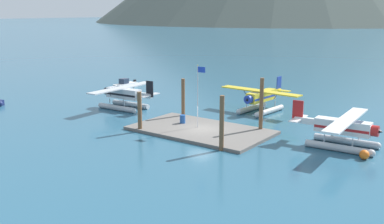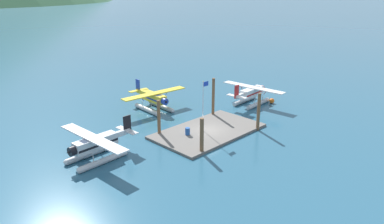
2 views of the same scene
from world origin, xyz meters
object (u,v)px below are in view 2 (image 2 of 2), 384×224
mooring_buoy (272,101)px  seaplane_yellow_bow_centre (154,100)px  seaplane_white_stbd_fwd (252,94)px  seaplane_silver_port_fwd (96,146)px  flagpole (204,100)px  fuel_drum (188,131)px

mooring_buoy → seaplane_yellow_bow_centre: bearing=145.0°
seaplane_yellow_bow_centre → seaplane_white_stbd_fwd: size_ratio=1.00×
mooring_buoy → seaplane_silver_port_fwd: (-29.67, 2.20, 1.18)m
flagpole → mooring_buoy: flagpole is taller
flagpole → fuel_drum: flagpole is taller
flagpole → fuel_drum: 4.25m
flagpole → mooring_buoy: 16.73m
seaplane_silver_port_fwd → flagpole: bearing=-11.8°
flagpole → fuel_drum: size_ratio=7.25×
flagpole → seaplane_yellow_bow_centre: (1.22, 11.15, -2.67)m
flagpole → seaplane_silver_port_fwd: 13.95m
seaplane_silver_port_fwd → seaplane_white_stbd_fwd: (27.15, -0.14, 0.00)m
seaplane_silver_port_fwd → seaplane_white_stbd_fwd: bearing=-0.3°
mooring_buoy → seaplane_white_stbd_fwd: (-2.51, 2.06, 1.18)m
fuel_drum → mooring_buoy: bearing=0.6°
seaplane_yellow_bow_centre → fuel_drum: bearing=-108.4°
seaplane_yellow_bow_centre → seaplane_silver_port_fwd: size_ratio=1.00×
seaplane_yellow_bow_centre → seaplane_white_stbd_fwd: bearing=-34.1°
fuel_drum → seaplane_white_stbd_fwd: bearing=8.0°
flagpole → seaplane_yellow_bow_centre: bearing=83.8°
seaplane_white_stbd_fwd → fuel_drum: bearing=-172.0°
fuel_drum → seaplane_white_stbd_fwd: size_ratio=0.08×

